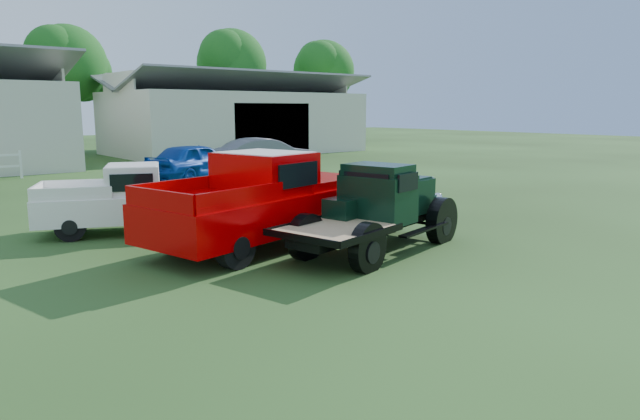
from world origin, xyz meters
TOP-DOWN VIEW (x-y plane):
  - ground at (0.00, 0.00)m, footprint 120.00×120.00m
  - shed_right at (14.00, 27.00)m, footprint 16.80×9.20m
  - tree_c at (5.00, 33.00)m, footprint 5.40×5.40m
  - tree_d at (18.00, 34.00)m, footprint 6.00×6.00m
  - tree_e at (26.00, 32.00)m, footprint 5.70×5.70m
  - vintage_flatbed at (1.70, 1.22)m, footprint 4.90×2.78m
  - red_pickup at (0.17, 3.15)m, footprint 6.00×3.39m
  - white_pickup at (-1.50, 6.34)m, footprint 4.69×3.34m
  - misc_car_blue at (4.59, 14.75)m, footprint 4.90×3.19m
  - misc_car_grey at (8.38, 15.07)m, footprint 5.09×2.40m

SIDE VIEW (x-z plane):
  - ground at x=0.00m, z-range 0.00..0.00m
  - misc_car_blue at x=4.59m, z-range 0.00..1.55m
  - white_pickup at x=-1.50m, z-range 0.00..1.61m
  - misc_car_grey at x=8.38m, z-range 0.00..1.61m
  - vintage_flatbed at x=1.70m, z-range 0.00..1.83m
  - red_pickup at x=0.17m, z-range 0.00..2.06m
  - shed_right at x=14.00m, z-range 0.00..5.20m
  - tree_c at x=5.00m, z-range 0.00..9.00m
  - tree_e at x=26.00m, z-range 0.00..9.50m
  - tree_d at x=18.00m, z-range 0.00..10.00m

